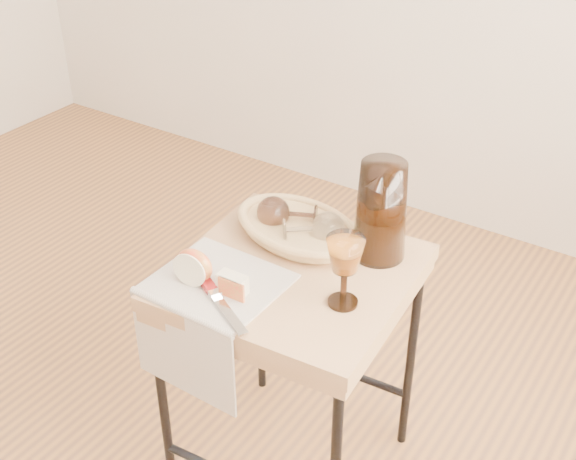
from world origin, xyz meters
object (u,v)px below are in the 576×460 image
Objects in this scene: pitcher at (381,210)px; table_knife at (217,296)px; tea_towel at (218,283)px; goblet_lying_b at (309,229)px; apple_half at (194,265)px; side_table at (292,377)px; goblet_lying_a at (291,214)px; bread_basket at (297,230)px; wine_goblet at (344,272)px.

pitcher reaches higher than table_knife.
goblet_lying_b is (0.09, 0.24, 0.05)m from tea_towel.
table_knife is (0.08, -0.03, -0.03)m from apple_half.
goblet_lying_a is at bearing 124.21° from side_table.
tea_towel is 0.26m from bread_basket.
bread_basket is 1.23× the size of table_knife.
wine_goblet reaches higher than side_table.
side_table is 2.69× the size of table_knife.
side_table is at bearing -114.03° from pitcher.
wine_goblet is at bearing 13.47° from apple_half.
tea_towel is 2.11× the size of goblet_lying_a.
goblet_lying_b reaches higher than apple_half.
side_table is 0.41m from table_knife.
table_knife is at bearing -138.08° from goblet_lying_b.
goblet_lying_a is 0.08m from goblet_lying_b.
goblet_lying_a is at bearing 118.64° from goblet_lying_b.
wine_goblet is (0.18, -0.15, 0.03)m from goblet_lying_b.
goblet_lying_a reaches higher than goblet_lying_b.
pitcher reaches higher than goblet_lying_b.
goblet_lying_a reaches higher than tea_towel.
wine_goblet is at bearing 60.66° from table_knife.
bread_basket is 0.31m from table_knife.
goblet_lying_a is 0.47× the size of pitcher.
tea_towel is at bearing 61.14° from goblet_lying_a.
wine_goblet is at bearing -16.03° from side_table.
goblet_lying_a is at bearing 86.26° from tea_towel.
tea_towel is 0.30m from wine_goblet.
apple_half is (-0.16, -0.16, 0.38)m from side_table.
tea_towel is 0.07m from table_knife.
side_table is 0.38m from bread_basket.
pitcher reaches higher than wine_goblet.
apple_half reaches higher than side_table.
apple_half is at bearing -134.12° from side_table.
pitcher is at bearing 96.71° from wine_goblet.
tea_towel is (-0.11, -0.14, 0.34)m from side_table.
pitcher is 1.13× the size of table_knife.
pitcher is 1.66× the size of wine_goblet.
table_knife is (0.02, -0.33, -0.04)m from goblet_lying_a.
pitcher is at bearing 22.51° from bread_basket.
tea_towel is 1.00× the size of pitcher.
goblet_lying_b is 0.52× the size of table_knife.
tea_towel is 3.15× the size of apple_half.
pitcher is at bearing 51.67° from tea_towel.
goblet_lying_a is 0.54× the size of table_knife.
pitcher is (0.20, 0.05, 0.10)m from bread_basket.
goblet_lying_b is at bearing 55.83° from apple_half.
bread_basket is 0.04m from goblet_lying_a.
goblet_lying_a reaches higher than side_table.
goblet_lying_a reaches higher than table_knife.
bread_basket is 1.08× the size of pitcher.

